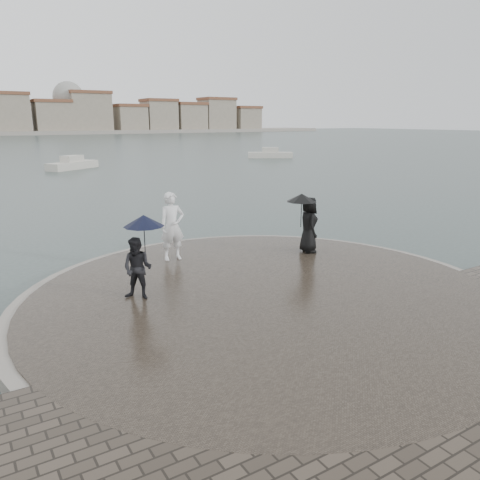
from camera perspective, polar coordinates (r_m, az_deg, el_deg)
ground at (r=9.71m, az=15.54°, el=-14.45°), size 400.00×400.00×0.00m
kerb_ring at (r=12.02m, az=3.28°, el=-7.29°), size 12.50×12.50×0.32m
quay_tip at (r=12.01m, az=3.28°, el=-7.20°), size 11.90×11.90×0.36m
statue at (r=14.59m, az=-8.27°, el=1.67°), size 0.81×0.57×2.12m
visitor_left at (r=11.52m, az=-12.17°, el=-1.74°), size 1.21×1.06×2.04m
visitor_right at (r=15.40m, az=8.20°, el=2.52°), size 1.18×1.11×1.95m
boats at (r=47.61m, az=-16.99°, el=8.72°), size 47.46×11.11×1.50m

